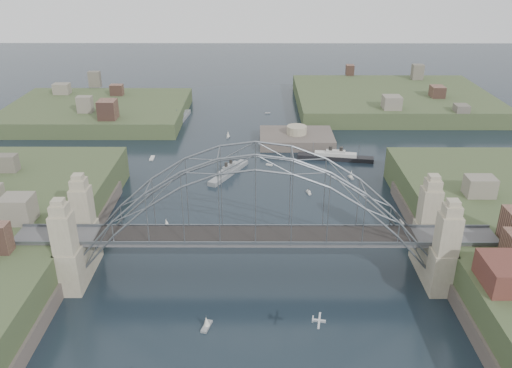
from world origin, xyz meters
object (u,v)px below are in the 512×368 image
object	(u,v)px
naval_cruiser_near	(229,172)
naval_cruiser_far	(181,118)
ocean_liner	(335,157)
fort_island	(296,144)
bridge	(256,215)

from	to	relation	value
naval_cruiser_near	naval_cruiser_far	xyz separation A→B (m)	(-18.63, 46.73, 0.13)
naval_cruiser_near	ocean_liner	distance (m)	31.16
fort_island	ocean_liner	world-z (taller)	fort_island
fort_island	naval_cruiser_near	bearing A→B (deg)	-128.59
bridge	naval_cruiser_far	size ratio (longest dim) A/B	4.72
bridge	ocean_liner	world-z (taller)	bridge
naval_cruiser_near	naval_cruiser_far	world-z (taller)	naval_cruiser_far
naval_cruiser_far	bridge	bearing A→B (deg)	-74.38
bridge	naval_cruiser_near	world-z (taller)	bridge
bridge	ocean_liner	bearing A→B (deg)	68.75
bridge	naval_cruiser_far	world-z (taller)	bridge
bridge	fort_island	world-z (taller)	bridge
ocean_liner	naval_cruiser_far	bearing A→B (deg)	143.05
naval_cruiser_near	ocean_liner	xyz separation A→B (m)	(29.26, 10.71, 0.00)
bridge	fort_island	size ratio (longest dim) A/B	3.82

